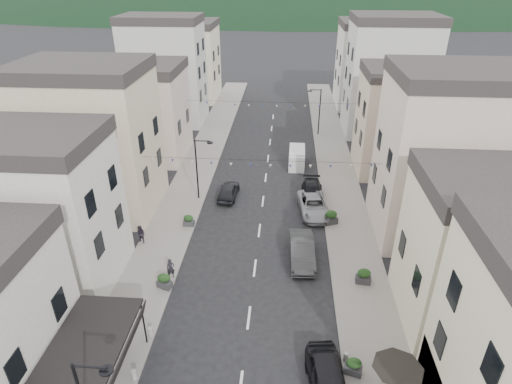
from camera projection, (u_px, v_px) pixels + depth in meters
sidewalk_left at (197, 171)px, 45.92m from camera, size 4.00×76.00×0.12m
sidewalk_right at (337, 175)px, 44.95m from camera, size 4.00×76.00×0.12m
boutique_awning at (89, 352)px, 20.75m from camera, size 3.77×7.50×3.28m
buildings_row_left at (142, 99)px, 48.55m from camera, size 10.20×54.16×14.00m
buildings_row_right at (405, 106)px, 45.56m from camera, size 10.20×54.16×14.50m
streetlamp_left_far at (199, 163)px, 38.81m from camera, size 1.70×0.56×6.00m
streetlamp_right_far at (318, 107)px, 53.86m from camera, size 1.70×0.56×6.00m
bunting_near at (260, 164)px, 34.00m from camera, size 19.00×0.28×0.62m
bunting_far at (270, 105)px, 48.05m from camera, size 19.00×0.28×0.62m
parked_car_a at (328, 382)px, 21.94m from camera, size 2.50×5.08×1.67m
parked_car_b at (302, 251)px, 31.91m from camera, size 1.98×5.12×1.66m
parked_car_c at (313, 205)px, 38.00m from camera, size 3.10×5.60×1.48m
parked_car_d at (312, 192)px, 40.29m from camera, size 2.01×4.86×1.41m
parked_car_e at (228, 191)px, 40.55m from camera, size 1.90×4.22×1.41m
delivery_van at (297, 157)px, 46.84m from camera, size 1.78×4.31×2.05m
pedestrian_a at (171, 268)px, 29.95m from camera, size 0.67×0.57×1.54m
pedestrian_b at (141, 235)px, 33.68m from camera, size 0.90×0.79×1.54m
planter_la at (164, 281)px, 29.12m from camera, size 1.15×0.89×1.13m
planter_lb at (189, 220)px, 36.05m from camera, size 0.90×0.51×1.01m
planter_ra at (353, 366)px, 23.00m from camera, size 1.08×0.79×1.08m
planter_rb at (364, 276)px, 29.54m from camera, size 1.10×0.68×1.17m
planter_rc at (331, 217)px, 36.27m from camera, size 1.28×1.00×1.27m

